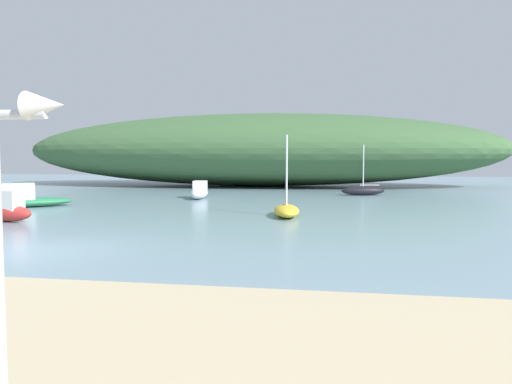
{
  "coord_description": "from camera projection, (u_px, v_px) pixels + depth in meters",
  "views": [
    {
      "loc": [
        7.79,
        -11.69,
        2.44
      ],
      "look_at": [
        4.82,
        5.72,
        1.25
      ],
      "focal_mm": 34.0,
      "sensor_mm": 36.0,
      "label": 1
    }
  ],
  "objects": [
    {
      "name": "motorboat_near_shore",
      "position": [
        25.0,
        199.0,
        24.74
      ],
      "size": [
        4.29,
        3.68,
        1.22
      ],
      "color": "#287A4C",
      "rests_on": "ground"
    },
    {
      "name": "sailboat_off_point",
      "position": [
        363.0,
        190.0,
        32.82
      ],
      "size": [
        3.15,
        1.71,
        3.42
      ],
      "color": "black",
      "rests_on": "ground"
    },
    {
      "name": "motorboat_centre_water",
      "position": [
        199.0,
        192.0,
        30.03
      ],
      "size": [
        1.26,
        3.14,
        1.1
      ],
      "color": "white",
      "rests_on": "ground"
    },
    {
      "name": "distant_hill",
      "position": [
        256.0,
        150.0,
        44.85
      ],
      "size": [
        44.59,
        15.19,
        6.59
      ],
      "primitive_type": "ellipsoid",
      "color": "#3D6038",
      "rests_on": "ground"
    },
    {
      "name": "ground_plane",
      "position": [
        43.0,
        251.0,
        12.97
      ],
      "size": [
        120.0,
        120.0,
        0.0
      ],
      "primitive_type": "plane",
      "color": "#7A99A8"
    },
    {
      "name": "sailboat_mid_channel",
      "position": [
        286.0,
        210.0,
        20.67
      ],
      "size": [
        1.5,
        3.19,
        3.48
      ],
      "color": "gold",
      "rests_on": "ground"
    },
    {
      "name": "motorboat_east_reach",
      "position": [
        7.0,
        210.0,
        18.97
      ],
      "size": [
        2.55,
        1.21,
        1.22
      ],
      "color": "#B72D28",
      "rests_on": "ground"
    }
  ]
}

